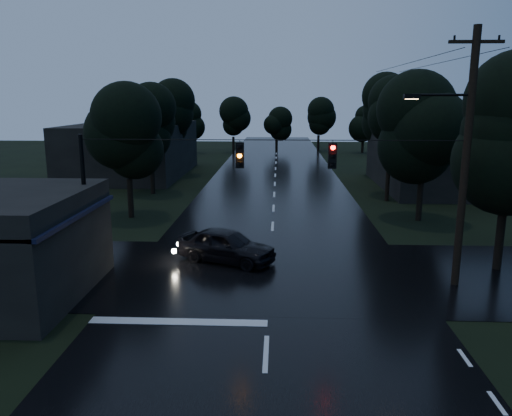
{
  "coord_description": "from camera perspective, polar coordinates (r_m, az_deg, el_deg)",
  "views": [
    {
      "loc": [
        0.32,
        -8.42,
        7.36
      ],
      "look_at": [
        -0.69,
        13.67,
        2.51
      ],
      "focal_mm": 35.0,
      "sensor_mm": 36.0,
      "label": 1
    }
  ],
  "objects": [
    {
      "name": "tree_right_a",
      "position": [
        31.69,
        18.72,
        8.58
      ],
      "size": [
        4.2,
        4.2,
        8.85
      ],
      "color": "black",
      "rests_on": "ground"
    },
    {
      "name": "utility_pole_far",
      "position": [
        37.45,
        15.0,
        6.62
      ],
      "size": [
        2.0,
        0.3,
        7.5
      ],
      "color": "black",
      "rests_on": "ground"
    },
    {
      "name": "main_road",
      "position": [
        39.12,
        2.1,
        1.52
      ],
      "size": [
        12.0,
        120.0,
        0.02
      ],
      "primitive_type": "cube",
      "color": "black",
      "rests_on": "ground"
    },
    {
      "name": "tree_right_c",
      "position": [
        49.43,
        14.4,
        10.84
      ],
      "size": [
        4.76,
        4.76,
        10.03
      ],
      "color": "black",
      "rests_on": "ground"
    },
    {
      "name": "building_far_left",
      "position": [
        50.73,
        -13.89,
        6.52
      ],
      "size": [
        10.0,
        16.0,
        5.0
      ],
      "primitive_type": "cube",
      "color": "black",
      "rests_on": "ground"
    },
    {
      "name": "span_signals",
      "position": [
        19.53,
        3.31,
        6.14
      ],
      "size": [
        15.0,
        0.37,
        1.12
      ],
      "color": "black",
      "rests_on": "ground"
    },
    {
      "name": "cross_street",
      "position": [
        21.71,
        1.63,
        -7.44
      ],
      "size": [
        60.0,
        9.0,
        0.02
      ],
      "primitive_type": "cube",
      "color": "black",
      "rests_on": "ground"
    },
    {
      "name": "tree_corner_near",
      "position": [
        23.55,
        27.14,
        7.71
      ],
      "size": [
        4.48,
        4.48,
        9.44
      ],
      "color": "black",
      "rests_on": "ground"
    },
    {
      "name": "building_far_right",
      "position": [
        44.87,
        20.42,
        4.99
      ],
      "size": [
        10.0,
        14.0,
        4.4
      ],
      "primitive_type": "cube",
      "color": "black",
      "rests_on": "ground"
    },
    {
      "name": "tree_right_b",
      "position": [
        39.55,
        16.43,
        9.9
      ],
      "size": [
        4.48,
        4.48,
        9.44
      ],
      "color": "black",
      "rests_on": "ground"
    },
    {
      "name": "utility_pole_main",
      "position": [
        20.78,
        22.66,
        5.63
      ],
      "size": [
        3.5,
        0.3,
        10.0
      ],
      "color": "black",
      "rests_on": "ground"
    },
    {
      "name": "car",
      "position": [
        22.96,
        -3.4,
        -4.29
      ],
      "size": [
        4.95,
        3.54,
        1.56
      ],
      "primitive_type": "imported",
      "rotation": [
        0.0,
        0.0,
        1.16
      ],
      "color": "black",
      "rests_on": "ground"
    },
    {
      "name": "tree_left_c",
      "position": [
        49.57,
        -9.81,
        10.62
      ],
      "size": [
        4.48,
        4.48,
        9.44
      ],
      "color": "black",
      "rests_on": "ground"
    },
    {
      "name": "tree_left_a",
      "position": [
        31.89,
        -14.54,
        8.18
      ],
      "size": [
        3.92,
        3.92,
        8.26
      ],
      "color": "black",
      "rests_on": "ground"
    },
    {
      "name": "tree_left_b",
      "position": [
        39.72,
        -12.02,
        9.59
      ],
      "size": [
        4.2,
        4.2,
        8.85
      ],
      "color": "black",
      "rests_on": "ground"
    },
    {
      "name": "anchor_pole_left",
      "position": [
        21.39,
        -18.9,
        -0.06
      ],
      "size": [
        0.18,
        0.18,
        6.0
      ],
      "primitive_type": "cylinder",
      "color": "black",
      "rests_on": "ground"
    }
  ]
}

